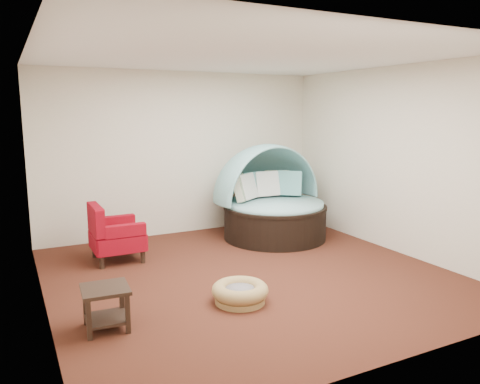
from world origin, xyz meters
name	(u,v)px	position (x,y,z in m)	size (l,w,h in m)	color
floor	(250,274)	(0.00, 0.00, 0.00)	(5.00, 5.00, 0.00)	#441F13
wall_back	(182,154)	(0.00, 2.50, 1.40)	(5.00, 5.00, 0.00)	beige
wall_front	(397,204)	(0.00, -2.50, 1.40)	(5.00, 5.00, 0.00)	beige
wall_left	(37,183)	(-2.50, 0.00, 1.40)	(5.00, 5.00, 0.00)	beige
wall_right	(396,160)	(2.50, 0.00, 1.40)	(5.00, 5.00, 0.00)	beige
ceiling	(250,56)	(0.00, 0.00, 2.80)	(5.00, 5.00, 0.00)	white
canopy_daybed	(271,194)	(1.22, 1.51, 0.74)	(1.98, 1.91, 1.59)	black
pet_basket	(240,292)	(-0.53, -0.75, 0.12)	(0.85, 0.85, 0.22)	olive
red_armchair	(113,235)	(-1.47, 1.40, 0.39)	(0.71, 0.72, 0.84)	black
side_table	(106,302)	(-2.00, -0.73, 0.28)	(0.48, 0.48, 0.43)	black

